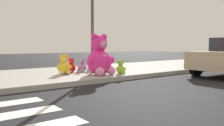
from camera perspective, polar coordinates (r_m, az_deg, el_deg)
ground_plane at (r=4.99m, az=13.71°, el=-9.50°), size 60.00×60.00×0.00m
sidewalk at (r=9.12m, az=-12.65°, el=-2.74°), size 28.00×4.40×0.15m
sign_pole at (r=8.86m, az=-4.67°, el=8.63°), size 0.56×0.11×3.20m
plush_pink_large at (r=8.31m, az=-2.86°, el=1.11°), size 1.09×0.95×1.42m
plush_red at (r=9.12m, az=-9.74°, el=-0.85°), size 0.39×0.40×0.54m
plush_tan at (r=9.36m, az=-1.56°, el=-0.32°), size 0.52×0.48×0.68m
plush_lavender at (r=9.33m, az=-7.12°, el=-0.72°), size 0.39×0.39×0.54m
plush_white at (r=9.83m, az=-4.69°, el=-0.22°), size 0.45×0.45×0.63m
plush_yellow at (r=8.65m, az=-11.31°, el=-0.72°), size 0.54×0.50×0.71m
plush_lime at (r=8.56m, az=2.08°, el=-1.24°), size 0.36×0.35×0.51m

